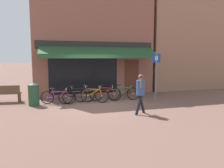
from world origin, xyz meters
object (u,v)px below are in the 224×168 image
pedestrian_adult (141,90)px  bicycle_red (105,94)px  bicycle_green (123,93)px  bicycle_purple (58,97)px  bicycle_black (77,95)px  bicycle_orange (91,95)px  parking_sign (156,72)px  park_bench (4,93)px  litter_bin (34,94)px

pedestrian_adult → bicycle_red: bearing=-80.2°
bicycle_red → bicycle_green: bearing=25.1°
bicycle_purple → bicycle_black: bicycle_black is taller
bicycle_orange → bicycle_red: bearing=33.8°
bicycle_orange → parking_sign: 3.50m
parking_sign → bicycle_orange: bearing=166.8°
bicycle_orange → bicycle_green: bearing=30.4°
bicycle_orange → bicycle_black: bearing=-157.0°
bicycle_black → parking_sign: bearing=-17.2°
pedestrian_adult → park_bench: (-5.67, 4.06, -0.52)m
bicycle_red → parking_sign: 2.85m
bicycle_red → pedestrian_adult: (0.69, -2.94, 0.61)m
bicycle_black → bicycle_green: bicycle_black is taller
bicycle_green → parking_sign: parking_sign is taller
bicycle_orange → bicycle_red: (0.77, 0.13, 0.01)m
bicycle_black → pedestrian_adult: size_ratio=1.14×
bicycle_black → bicycle_orange: size_ratio=1.09×
bicycle_green → bicycle_red: bearing=-157.0°
bicycle_red → litter_bin: size_ratio=1.45×
litter_bin → park_bench: litter_bin is taller
bicycle_red → parking_sign: size_ratio=0.63×
bicycle_purple → litter_bin: bearing=-164.2°
pedestrian_adult → litter_bin: pedestrian_adult is taller
bicycle_red → litter_bin: (-3.49, -0.10, 0.17)m
bicycle_red → pedestrian_adult: bearing=-55.0°
parking_sign → park_bench: parking_sign is taller
bicycle_red → pedestrian_adult: pedestrian_adult is taller
bicycle_purple → park_bench: park_bench is taller
litter_bin → park_bench: bearing=140.6°
bicycle_black → parking_sign: (3.91, -0.77, 1.13)m
bicycle_red → litter_bin: bearing=-156.6°
bicycle_orange → pedestrian_adult: pedestrian_adult is taller
bicycle_purple → park_bench: (-2.59, 1.25, 0.11)m
bicycle_orange → bicycle_purple: bearing=-155.6°
bicycle_red → pedestrian_adult: 3.08m
bicycle_red → parking_sign: bearing=1.9°
park_bench → bicycle_purple: bearing=-19.0°
bicycle_red → bicycle_green: (1.03, 0.06, -0.01)m
litter_bin → parking_sign: parking_sign is taller
bicycle_green → parking_sign: bearing=-14.0°
bicycle_green → litter_bin: litter_bin is taller
litter_bin → parking_sign: (5.94, -0.78, 0.98)m
pedestrian_adult → litter_bin: 5.07m
bicycle_black → pedestrian_adult: pedestrian_adult is taller
parking_sign → pedestrian_adult: bearing=-130.6°
bicycle_purple → bicycle_red: (2.39, 0.13, 0.02)m
bicycle_red → parking_sign: (2.45, -0.88, 1.15)m
bicycle_red → bicycle_green: size_ratio=0.97×
park_bench → pedestrian_adult: bearing=-28.8°
bicycle_orange → bicycle_green: size_ratio=1.03×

